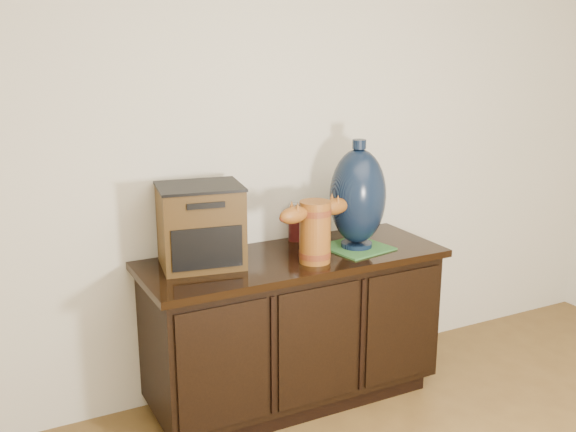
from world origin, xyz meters
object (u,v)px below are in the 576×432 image
terracotta_vessel (315,228)px  lamp_base (358,197)px  tv_radio (201,226)px  sideboard (293,327)px  spray_can (295,222)px

terracotta_vessel → lamp_base: 0.31m
terracotta_vessel → tv_radio: bearing=146.4°
terracotta_vessel → lamp_base: size_ratio=0.77×
lamp_base → sideboard: bearing=173.7°
tv_radio → spray_can: bearing=23.6°
terracotta_vessel → lamp_base: bearing=5.5°
spray_can → tv_radio: bearing=-165.9°
terracotta_vessel → tv_radio: size_ratio=0.99×
tv_radio → lamp_base: size_ratio=0.78×
terracotta_vessel → tv_radio: tv_radio is taller
sideboard → tv_radio: bearing=170.1°
lamp_base → terracotta_vessel: bearing=-163.2°
sideboard → tv_radio: (-0.43, 0.08, 0.55)m
terracotta_vessel → tv_radio: (-0.48, 0.20, 0.02)m
sideboard → tv_radio: 0.71m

